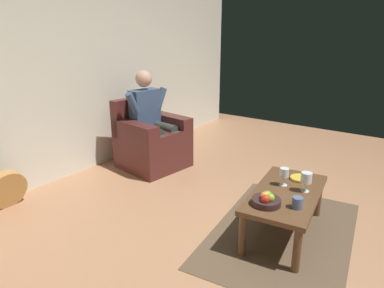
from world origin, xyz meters
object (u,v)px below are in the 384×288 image
object	(u,v)px
coffee_table	(286,198)
decorative_dish	(300,179)
wine_glass_near	(306,179)
person_seated	(151,117)
fruit_bowl	(266,200)
guitar	(5,186)
wine_glass_far	(284,174)
candle_jar	(297,203)
armchair	(151,142)

from	to	relation	value
coffee_table	decorative_dish	world-z (taller)	decorative_dish
wine_glass_near	person_seated	bearing A→B (deg)	-101.45
decorative_dish	person_seated	bearing A→B (deg)	-96.07
person_seated	decorative_dish	world-z (taller)	person_seated
decorative_dish	fruit_bowl	bearing A→B (deg)	-5.30
wine_glass_near	decorative_dish	bearing A→B (deg)	-152.53
guitar	wine_glass_far	size ratio (longest dim) A/B	6.19
wine_glass_far	decorative_dish	distance (m)	0.24
person_seated	guitar	xyz separation A→B (m)	(1.67, -0.46, -0.44)
wine_glass_far	candle_jar	distance (m)	0.41
fruit_bowl	decorative_dish	size ratio (longest dim) A/B	1.25
wine_glass_near	wine_glass_far	world-z (taller)	wine_glass_near
person_seated	wine_glass_far	size ratio (longest dim) A/B	7.61
armchair	person_seated	bearing A→B (deg)	90.00
person_seated	coffee_table	bearing A→B (deg)	82.70
fruit_bowl	decorative_dish	bearing A→B (deg)	174.70
wine_glass_near	wine_glass_far	xyz separation A→B (m)	(-0.01, -0.20, -0.01)
guitar	wine_glass_near	xyz separation A→B (m)	(-1.24, 2.57, 0.29)
coffee_table	guitar	size ratio (longest dim) A/B	1.08
candle_jar	guitar	bearing A→B (deg)	-70.53
decorative_dish	candle_jar	xyz separation A→B (m)	(0.53, 0.15, 0.03)
wine_glass_near	candle_jar	size ratio (longest dim) A/B	1.91
wine_glass_near	decorative_dish	distance (m)	0.26
armchair	fruit_bowl	world-z (taller)	armchair
wine_glass_far	fruit_bowl	size ratio (longest dim) A/B	0.71
guitar	fruit_bowl	size ratio (longest dim) A/B	4.42
armchair	person_seated	world-z (taller)	person_seated
coffee_table	decorative_dish	distance (m)	0.32
wine_glass_near	candle_jar	world-z (taller)	wine_glass_near
person_seated	candle_jar	size ratio (longest dim) A/B	13.69
coffee_table	wine_glass_far	bearing A→B (deg)	-146.54
coffee_table	wine_glass_near	size ratio (longest dim) A/B	6.26
wine_glass_far	coffee_table	bearing A→B (deg)	33.46
decorative_dish	candle_jar	distance (m)	0.56
armchair	fruit_bowl	size ratio (longest dim) A/B	3.87
person_seated	wine_glass_far	bearing A→B (deg)	85.11
person_seated	wine_glass_near	world-z (taller)	person_seated
person_seated	armchair	bearing A→B (deg)	-90.00
person_seated	candle_jar	bearing A→B (deg)	78.31
coffee_table	candle_jar	size ratio (longest dim) A/B	11.99
armchair	decorative_dish	xyz separation A→B (m)	(0.21, 2.01, 0.08)
armchair	wine_glass_far	bearing A→B (deg)	85.16
guitar	armchair	bearing A→B (deg)	165.16
armchair	guitar	bearing A→B (deg)	-7.41
fruit_bowl	wine_glass_far	bearing A→B (deg)	-176.47
fruit_bowl	candle_jar	bearing A→B (deg)	112.99
person_seated	wine_glass_near	distance (m)	2.15
person_seated	wine_glass_near	size ratio (longest dim) A/B	7.15
armchair	candle_jar	xyz separation A→B (m)	(0.75, 2.17, 0.12)
wine_glass_near	guitar	bearing A→B (deg)	-64.20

